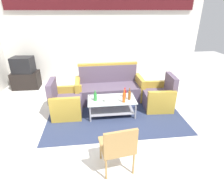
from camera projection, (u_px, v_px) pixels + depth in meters
name	position (u px, v px, depth m)	size (l,w,h in m)	color
ground_plane	(115.00, 130.00, 3.70)	(14.00, 14.00, 0.00)	silver
wall_back	(103.00, 37.00, 5.87)	(6.52, 0.19, 2.80)	silver
rug	(114.00, 112.00, 4.38)	(3.11, 2.20, 0.01)	#2D3856
couch	(109.00, 89.00, 4.89)	(1.82, 0.79, 0.96)	#5B4C60
armchair_left	(66.00, 103.00, 4.18)	(0.70, 0.76, 0.85)	#5B4C60
armchair_right	(159.00, 97.00, 4.49)	(0.74, 0.80, 0.85)	#5B4C60
coffee_table	(112.00, 104.00, 4.17)	(1.10, 0.60, 0.40)	silver
bottle_red	(125.00, 93.00, 4.18)	(0.07, 0.07, 0.24)	red
bottle_green	(95.00, 97.00, 4.01)	(0.07, 0.07, 0.25)	#2D8C38
bottle_orange	(124.00, 97.00, 3.93)	(0.07, 0.07, 0.31)	#D85919
bottle_brown	(129.00, 95.00, 4.05)	(0.06, 0.06, 0.28)	brown
cup	(106.00, 100.00, 3.97)	(0.08, 0.08, 0.10)	silver
tv_stand	(26.00, 80.00, 5.64)	(0.80, 0.50, 0.52)	black
television	(23.00, 65.00, 5.44)	(0.64, 0.50, 0.48)	black
wicker_chair	(118.00, 145.00, 2.59)	(0.54, 0.54, 0.84)	#AD844C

